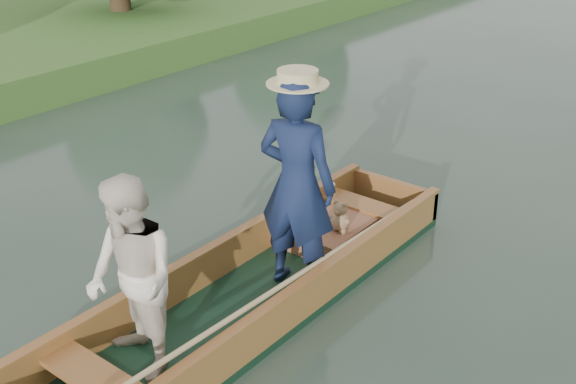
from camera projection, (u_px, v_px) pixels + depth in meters
The scene contains 2 objects.
ground at pixel (246, 311), 6.40m from camera, with size 120.00×120.00×0.00m, color #283D30.
punt at pixel (238, 252), 6.06m from camera, with size 1.14×5.00×2.08m.
Camera 1 is at (3.59, -3.94, 3.72)m, focal length 45.00 mm.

